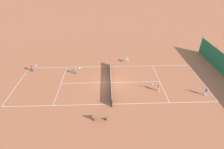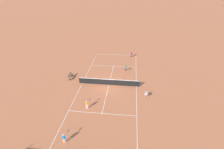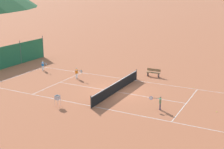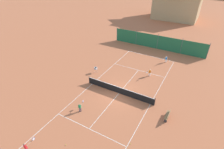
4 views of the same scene
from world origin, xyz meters
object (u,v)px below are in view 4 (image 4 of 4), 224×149
(tennis_ball_mid_court, at_px, (131,144))
(courtside_bench, at_px, (168,115))
(tennis_ball_by_net_left, at_px, (66,145))
(player_near_baseline, at_px, (166,59))
(player_far_service, at_px, (26,147))
(tennis_net, at_px, (119,90))
(player_far_baseline, at_px, (80,107))
(ball_hopper, at_px, (96,69))
(player_near_service, at_px, (150,72))

(tennis_ball_mid_court, height_order, courtside_bench, courtside_bench)
(tennis_ball_by_net_left, height_order, courtside_bench, courtside_bench)
(player_near_baseline, relative_size, courtside_bench, 0.74)
(player_far_service, relative_size, tennis_ball_mid_court, 18.25)
(tennis_ball_mid_court, bearing_deg, player_far_service, -145.76)
(tennis_net, relative_size, tennis_ball_by_net_left, 139.09)
(player_far_baseline, height_order, tennis_ball_by_net_left, player_far_baseline)
(tennis_ball_by_net_left, relative_size, ball_hopper, 0.07)
(player_near_baseline, xyz_separation_m, tennis_ball_by_net_left, (-3.69, -19.85, -0.62))
(tennis_net, height_order, player_far_baseline, player_far_baseline)
(player_far_service, distance_m, tennis_ball_by_net_left, 3.25)
(tennis_net, relative_size, tennis_ball_mid_court, 139.09)
(player_far_service, xyz_separation_m, courtside_bench, (9.50, 9.83, -0.25))
(player_near_baseline, relative_size, player_far_baseline, 1.01)
(tennis_ball_by_net_left, height_order, ball_hopper, ball_hopper)
(courtside_bench, bearing_deg, ball_hopper, 161.51)
(player_far_baseline, distance_m, courtside_bench, 9.36)
(player_far_service, xyz_separation_m, tennis_ball_mid_court, (7.44, 5.07, -0.67))
(player_far_baseline, xyz_separation_m, tennis_ball_mid_court, (6.57, -1.12, -0.61))
(tennis_ball_by_net_left, distance_m, tennis_ball_mid_court, 5.86)
(tennis_net, bearing_deg, ball_hopper, 153.19)
(tennis_ball_mid_court, bearing_deg, tennis_net, 125.67)
(tennis_net, relative_size, player_far_service, 7.62)
(player_near_baseline, height_order, player_near_service, player_near_service)
(tennis_net, relative_size, player_near_service, 8.00)
(player_near_baseline, bearing_deg, tennis_ball_by_net_left, -100.52)
(tennis_ball_by_net_left, bearing_deg, tennis_ball_mid_court, 30.55)
(player_near_baseline, xyz_separation_m, player_far_baseline, (-5.21, -15.75, -0.01))
(player_far_service, bearing_deg, player_near_baseline, 74.50)
(ball_hopper, relative_size, courtside_bench, 0.59)
(player_near_service, bearing_deg, player_near_baseline, 79.54)
(tennis_net, relative_size, player_near_baseline, 8.24)
(player_near_baseline, height_order, tennis_ball_by_net_left, player_near_baseline)
(player_far_baseline, distance_m, tennis_ball_mid_court, 6.69)
(player_far_service, relative_size, player_far_baseline, 1.09)
(tennis_net, height_order, player_far_service, player_far_service)
(player_far_baseline, xyz_separation_m, courtside_bench, (8.62, 3.64, -0.20))
(player_near_baseline, relative_size, tennis_ball_by_net_left, 16.88)
(player_near_baseline, distance_m, tennis_ball_mid_court, 16.94)
(player_near_service, distance_m, ball_hopper, 7.84)
(tennis_net, height_order, tennis_ball_by_net_left, tennis_net)
(player_near_baseline, bearing_deg, player_far_service, -105.50)
(ball_hopper, bearing_deg, courtside_bench, -18.49)
(player_far_baseline, relative_size, tennis_ball_mid_court, 16.67)
(tennis_net, height_order, courtside_bench, tennis_net)
(player_near_baseline, bearing_deg, player_far_baseline, -108.30)
(player_near_service, xyz_separation_m, tennis_ball_by_net_left, (-2.71, -14.58, -0.64))
(player_far_service, relative_size, tennis_ball_by_net_left, 18.25)
(tennis_net, xyz_separation_m, player_near_service, (1.96, 5.63, 0.17))
(player_far_service, height_order, tennis_ball_by_net_left, player_far_service)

